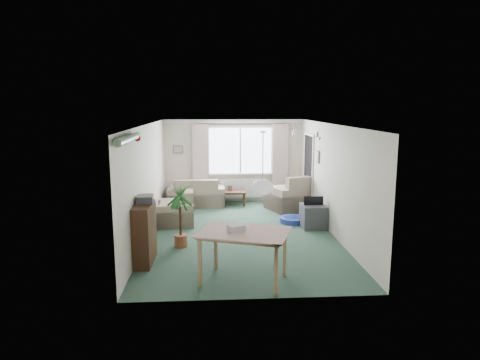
{
  "coord_description": "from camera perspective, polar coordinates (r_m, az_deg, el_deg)",
  "views": [
    {
      "loc": [
        -0.61,
        -9.09,
        2.8
      ],
      "look_at": [
        0.0,
        0.3,
        1.15
      ],
      "focal_mm": 32.0,
      "sensor_mm": 36.0,
      "label": 1
    }
  ],
  "objects": [
    {
      "name": "gift_box",
      "position": [
        6.8,
        -0.5,
        -6.51
      ],
      "size": [
        0.3,
        0.27,
        0.12
      ],
      "primitive_type": "cube",
      "rotation": [
        0.0,
        0.0,
        0.43
      ],
      "color": "#B4B6BF",
      "rests_on": "dining_table"
    },
    {
      "name": "armchair_left",
      "position": [
        10.25,
        -8.61,
        -3.71
      ],
      "size": [
        0.9,
        0.95,
        0.8
      ],
      "primitive_type": "cube",
      "rotation": [
        0.0,
        0.0,
        -1.51
      ],
      "color": "beige",
      "rests_on": "ground"
    },
    {
      "name": "armchair_corner",
      "position": [
        11.63,
        6.69,
        -1.63
      ],
      "size": [
        1.36,
        1.33,
        0.96
      ],
      "primitive_type": "cube",
      "rotation": [
        0.0,
        0.0,
        3.5
      ],
      "color": "beige",
      "rests_on": "ground"
    },
    {
      "name": "bauble_cluster_b",
      "position": [
        9.08,
        10.43,
        6.12
      ],
      "size": [
        0.2,
        0.2,
        0.2
      ],
      "primitive_type": "sphere",
      "color": "silver"
    },
    {
      "name": "radiator",
      "position": [
        12.54,
        0.06,
        -1.09
      ],
      "size": [
        1.2,
        0.1,
        0.55
      ],
      "primitive_type": "cube",
      "color": "white"
    },
    {
      "name": "bauble_cluster_a",
      "position": [
        10.19,
        7.14,
        6.6
      ],
      "size": [
        0.2,
        0.2,
        0.2
      ],
      "primitive_type": "sphere",
      "color": "silver"
    },
    {
      "name": "pendant_lamp",
      "position": [
        6.97,
        3.03,
        -0.99
      ],
      "size": [
        0.36,
        0.36,
        0.36
      ],
      "primitive_type": "sphere",
      "color": "white"
    },
    {
      "name": "wall_picture_right",
      "position": [
        10.69,
        10.35,
        3.06
      ],
      "size": [
        0.03,
        0.24,
        0.3
      ],
      "primitive_type": "cube",
      "color": "brown"
    },
    {
      "name": "houseplant",
      "position": [
        8.58,
        -7.97,
        -4.63
      ],
      "size": [
        0.6,
        0.6,
        1.31
      ],
      "primitive_type": "cylinder",
      "rotation": [
        0.0,
        0.0,
        0.08
      ],
      "color": "#205E33",
      "rests_on": "ground"
    },
    {
      "name": "curtain_right",
      "position": [
        12.47,
        5.36,
        2.85
      ],
      "size": [
        0.45,
        0.08,
        2.0
      ],
      "primitive_type": "cube",
      "color": "beige"
    },
    {
      "name": "doorway",
      "position": [
        11.72,
        9.12,
        0.99
      ],
      "size": [
        0.03,
        0.95,
        2.0
      ],
      "primitive_type": "cube",
      "color": "black"
    },
    {
      "name": "curtain_rod",
      "position": [
        12.28,
        0.07,
        7.47
      ],
      "size": [
        2.6,
        0.03,
        0.03
      ],
      "primitive_type": "cube",
      "color": "black"
    },
    {
      "name": "pet_bed",
      "position": [
        10.47,
        7.03,
        -5.29
      ],
      "size": [
        0.71,
        0.71,
        0.13
      ],
      "primitive_type": "cylinder",
      "rotation": [
        0.0,
        0.0,
        0.15
      ],
      "color": "#203595",
      "rests_on": "ground"
    },
    {
      "name": "photo_frame",
      "position": [
        12.08,
        -1.35,
        -1.1
      ],
      "size": [
        0.12,
        0.05,
        0.16
      ],
      "primitive_type": "cube",
      "rotation": [
        0.0,
        0.0,
        -0.25
      ],
      "color": "brown",
      "rests_on": "coffee_table"
    },
    {
      "name": "bookshelf",
      "position": [
        7.88,
        -12.62,
        -6.97
      ],
      "size": [
        0.31,
        0.89,
        1.08
      ],
      "primitive_type": "cube",
      "rotation": [
        0.0,
        0.0,
        -0.02
      ],
      "color": "black",
      "rests_on": "ground"
    },
    {
      "name": "dining_table",
      "position": [
        6.93,
        0.48,
        -10.24
      ],
      "size": [
        1.51,
        1.25,
        0.81
      ],
      "primitive_type": "cube",
      "rotation": [
        0.0,
        0.0,
        -0.34
      ],
      "color": "tan",
      "rests_on": "ground"
    },
    {
      "name": "tv_cube",
      "position": [
        10.06,
        9.72,
        -4.78
      ],
      "size": [
        0.54,
        0.6,
        0.54
      ],
      "primitive_type": "cube",
      "rotation": [
        0.0,
        0.0,
        0.02
      ],
      "color": "#3E3D43",
      "rests_on": "ground"
    },
    {
      "name": "sofa",
      "position": [
        12.09,
        -5.84,
        -1.59
      ],
      "size": [
        1.58,
        0.85,
        0.79
      ],
      "primitive_type": "cube",
      "rotation": [
        0.0,
        0.0,
        3.15
      ],
      "color": "beige",
      "rests_on": "ground"
    },
    {
      "name": "curtain_left",
      "position": [
        12.32,
        -5.28,
        2.77
      ],
      "size": [
        0.45,
        0.08,
        2.0
      ],
      "primitive_type": "cube",
      "color": "beige"
    },
    {
      "name": "ground",
      "position": [
        9.53,
        0.12,
        -7.14
      ],
      "size": [
        6.5,
        6.5,
        0.0
      ],
      "primitive_type": "plane",
      "color": "#2A4737"
    },
    {
      "name": "coffee_table",
      "position": [
        12.13,
        -1.37,
        -2.42
      ],
      "size": [
        0.92,
        0.54,
        0.41
      ],
      "primitive_type": "cube",
      "rotation": [
        0.0,
        0.0,
        -0.04
      ],
      "color": "black",
      "rests_on": "ground"
    },
    {
      "name": "wall_picture_back",
      "position": [
        12.42,
        -8.29,
        4.07
      ],
      "size": [
        0.28,
        0.03,
        0.22
      ],
      "primitive_type": "cube",
      "color": "brown"
    },
    {
      "name": "window",
      "position": [
        12.42,
        0.04,
        3.93
      ],
      "size": [
        1.8,
        0.03,
        1.3
      ],
      "primitive_type": "cube",
      "color": "white"
    },
    {
      "name": "hifi_box",
      "position": [
        7.82,
        -12.54,
        -2.51
      ],
      "size": [
        0.3,
        0.37,
        0.14
      ],
      "primitive_type": "cube",
      "rotation": [
        0.0,
        0.0,
        0.06
      ],
      "color": "#38393E",
      "rests_on": "bookshelf"
    },
    {
      "name": "tinsel_garland",
      "position": [
        6.94,
        -14.66,
        5.33
      ],
      "size": [
        1.6,
        1.6,
        0.12
      ],
      "primitive_type": "cylinder",
      "color": "#196626"
    }
  ]
}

